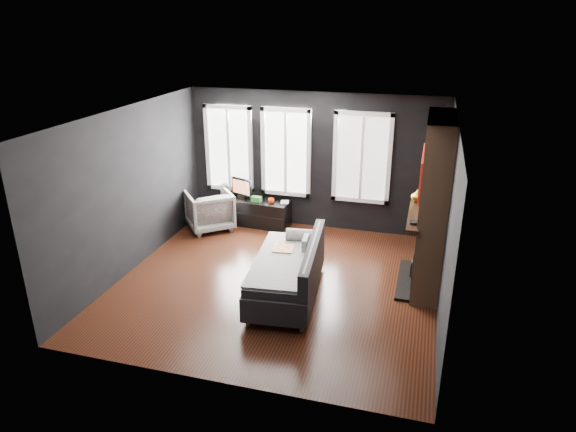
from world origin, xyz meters
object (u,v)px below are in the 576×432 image
(sofa, at_px, (287,269))
(armchair, at_px, (209,208))
(monitor, at_px, (242,187))
(media_console, at_px, (253,212))
(book, at_px, (281,197))
(mantel_vase, at_px, (417,195))
(mug, at_px, (271,200))

(sofa, distance_m, armchair, 3.06)
(armchair, distance_m, monitor, 0.79)
(media_console, height_order, book, book)
(monitor, bearing_deg, sofa, -36.09)
(armchair, xyz_separation_m, mantel_vase, (4.00, -0.74, 0.90))
(sofa, relative_size, book, 9.54)
(armchair, bearing_deg, media_console, 171.64)
(armchair, height_order, mug, armchair)
(mantel_vase, bearing_deg, armchair, 169.54)
(book, height_order, mantel_vase, mantel_vase)
(sofa, xyz_separation_m, mug, (-1.02, 2.47, 0.15))
(media_console, bearing_deg, book, 3.31)
(sofa, bearing_deg, mantel_vase, 31.87)
(sofa, relative_size, monitor, 4.01)
(sofa, distance_m, media_console, 2.96)
(armchair, relative_size, mantel_vase, 4.20)
(media_console, bearing_deg, monitor, 171.27)
(monitor, bearing_deg, mantel_vase, 1.47)
(sofa, xyz_separation_m, armchair, (-2.20, 2.12, -0.01))
(media_console, height_order, mantel_vase, mantel_vase)
(sofa, height_order, media_console, sofa)
(sofa, xyz_separation_m, mantel_vase, (1.80, 1.38, 0.88))
(mug, distance_m, book, 0.20)
(armchair, distance_m, media_console, 0.89)
(sofa, bearing_deg, media_console, 113.82)
(sofa, xyz_separation_m, monitor, (-1.69, 2.63, 0.32))
(monitor, xyz_separation_m, mantel_vase, (3.49, -1.25, 0.56))
(sofa, relative_size, armchair, 2.40)
(media_console, distance_m, mantel_vase, 3.62)
(sofa, distance_m, mug, 2.68)
(sofa, relative_size, media_console, 1.34)
(mug, height_order, book, book)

